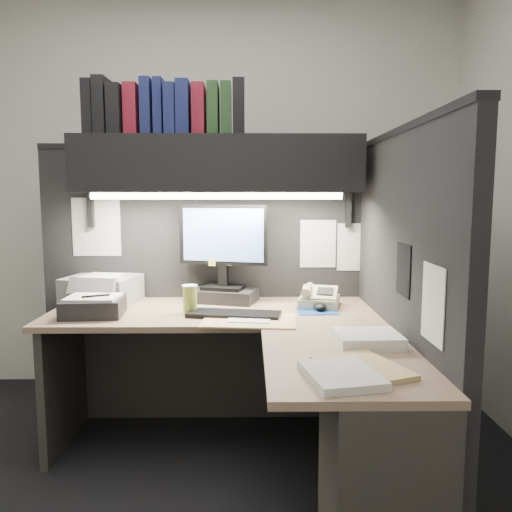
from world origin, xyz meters
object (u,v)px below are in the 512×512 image
printer (102,289)px  notebook_stack (93,307)px  coffee_cup (190,300)px  keyboard (234,314)px  overhead_shelf (218,165)px  monitor (223,264)px  desk (280,406)px  telephone (319,299)px

printer → notebook_stack: printer is taller
coffee_cup → keyboard: bearing=-18.5°
overhead_shelf → keyboard: size_ratio=3.35×
keyboard → coffee_cup: bearing=171.2°
monitor → keyboard: size_ratio=1.19×
monitor → coffee_cup: size_ratio=4.05×
overhead_shelf → monitor: overhead_shelf is taller
monitor → desk: bearing=-55.0°
keyboard → notebook_stack: bearing=-172.7°
desk → monitor: (-0.28, 0.78, 0.51)m
notebook_stack → keyboard: bearing=-2.4°
notebook_stack → telephone: bearing=9.4°
keyboard → coffee_cup: (-0.23, 0.08, 0.06)m
overhead_shelf → printer: size_ratio=4.17×
overhead_shelf → keyboard: overhead_shelf is taller
keyboard → telephone: telephone is taller
notebook_stack → overhead_shelf: bearing=26.2°
overhead_shelf → notebook_stack: 1.00m
overhead_shelf → monitor: 0.55m
telephone → coffee_cup: size_ratio=1.60×
keyboard → printer: (-0.76, 0.35, 0.06)m
telephone → desk: bearing=-97.6°
telephone → notebook_stack: 1.18m
coffee_cup → printer: (-0.53, 0.27, 0.01)m
desk → overhead_shelf: (-0.30, 0.75, 1.06)m
monitor → coffee_cup: (-0.16, -0.28, -0.15)m
desk → overhead_shelf: size_ratio=1.10×
desk → monitor: bearing=109.8°
telephone → printer: printer is taller
overhead_shelf → notebook_stack: bearing=-153.8°
keyboard → desk: bearing=-54.1°
overhead_shelf → notebook_stack: size_ratio=5.33×
coffee_cup → notebook_stack: bearing=-174.4°
overhead_shelf → keyboard: bearing=-74.3°
monitor → notebook_stack: monitor is taller
overhead_shelf → coffee_cup: (-0.14, -0.26, -0.70)m
monitor → telephone: (0.53, -0.13, -0.18)m
keyboard → notebook_stack: notebook_stack is taller
monitor → telephone: bearing=1.1°
printer → overhead_shelf: bearing=10.8°
monitor → notebook_stack: 0.74m
printer → notebook_stack: bearing=-69.4°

